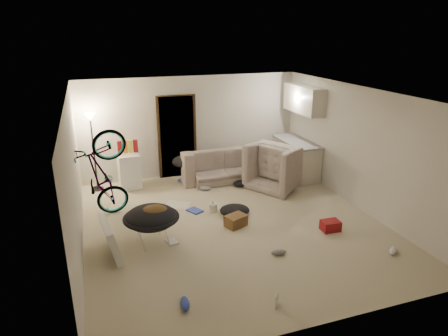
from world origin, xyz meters
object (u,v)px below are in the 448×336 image
object	(u,v)px
kitchen_counter	(296,159)
mini_fridge	(129,171)
juicer	(213,207)
saucer_chair	(152,222)
tv_box	(110,238)
drink_case_a	(236,221)
drink_case_b	(330,226)
bicycle	(104,194)
floor_lamp	(92,135)
sofa	(221,166)
armchair	(281,169)

from	to	relation	value
kitchen_counter	mini_fridge	world-z (taller)	kitchen_counter
kitchen_counter	juicer	size ratio (longest dim) A/B	5.98
saucer_chair	tv_box	size ratio (longest dim) A/B	1.05
saucer_chair	tv_box	bearing A→B (deg)	-167.47
saucer_chair	juicer	xyz separation A→B (m)	(1.39, 0.88, -0.31)
kitchen_counter	juicer	xyz separation A→B (m)	(-2.63, -1.37, -0.34)
mini_fridge	drink_case_a	xyz separation A→B (m)	(1.68, -2.67, -0.30)
saucer_chair	drink_case_b	world-z (taller)	saucer_chair
bicycle	floor_lamp	bearing A→B (deg)	-1.78
drink_case_b	bicycle	bearing A→B (deg)	156.84
floor_lamp	juicer	bearing A→B (deg)	-42.52
floor_lamp	drink_case_b	xyz separation A→B (m)	(4.03, -3.50, -1.21)
sofa	bicycle	xyz separation A→B (m)	(-2.88, -1.36, 0.18)
sofa	mini_fridge	bearing A→B (deg)	-4.18
sofa	drink_case_b	xyz separation A→B (m)	(1.06, -3.30, -0.21)
floor_lamp	armchair	bearing A→B (deg)	-14.86
mini_fridge	kitchen_counter	bearing A→B (deg)	-11.44
bicycle	drink_case_b	world-z (taller)	bicycle
kitchen_counter	sofa	size ratio (longest dim) A/B	0.72
armchair	drink_case_b	bearing A→B (deg)	145.60
kitchen_counter	saucer_chair	xyz separation A→B (m)	(-4.02, -2.25, -0.03)
bicycle	drink_case_b	distance (m)	4.41
floor_lamp	sofa	bearing A→B (deg)	-3.85
bicycle	tv_box	bearing A→B (deg)	174.55
kitchen_counter	mini_fridge	distance (m)	4.13
kitchen_counter	sofa	xyz separation A→B (m)	(-1.85, 0.45, -0.14)
bicycle	mini_fridge	size ratio (longest dim) A/B	2.26
bicycle	drink_case_a	size ratio (longest dim) A/B	4.78
mini_fridge	drink_case_b	bearing A→B (deg)	-49.72
tv_box	drink_case_a	bearing A→B (deg)	0.61
drink_case_b	saucer_chair	bearing A→B (deg)	172.51
mini_fridge	saucer_chair	bearing A→B (deg)	-92.28
armchair	mini_fridge	xyz separation A→B (m)	(-3.45, 1.01, 0.02)
bicycle	tv_box	world-z (taller)	bicycle
saucer_chair	drink_case_b	size ratio (longest dim) A/B	2.90
kitchen_counter	armchair	distance (m)	0.79
kitchen_counter	drink_case_b	xyz separation A→B (m)	(-0.80, -2.85, -0.34)
bicycle	drink_case_a	bearing A→B (deg)	-123.02
kitchen_counter	drink_case_a	world-z (taller)	kitchen_counter
floor_lamp	drink_case_a	distance (m)	3.87
sofa	juicer	distance (m)	1.99
floor_lamp	kitchen_counter	size ratio (longest dim) A/B	1.21
mini_fridge	tv_box	world-z (taller)	mini_fridge
mini_fridge	saucer_chair	distance (m)	2.80
bicycle	mini_fridge	world-z (taller)	bicycle
mini_fridge	juicer	size ratio (longest dim) A/B	3.25
sofa	drink_case_a	world-z (taller)	sofa
mini_fridge	juicer	distance (m)	2.43
bicycle	mini_fridge	bearing A→B (deg)	-29.17
saucer_chair	drink_case_a	distance (m)	1.64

